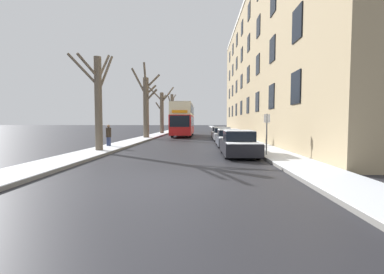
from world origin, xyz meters
TOP-DOWN VIEW (x-y plane):
  - ground_plane at (0.00, 0.00)m, footprint 320.00×320.00m
  - sidewalk_left at (-5.31, 53.00)m, footprint 2.06×130.00m
  - sidewalk_right at (5.31, 53.00)m, footprint 2.06×130.00m
  - terrace_facade_right at (10.83, 23.73)m, footprint 9.10×44.74m
  - bare_tree_left_0 at (-5.25, 7.71)m, footprint 2.17×3.39m
  - bare_tree_left_1 at (-5.16, 20.93)m, footprint 3.27×2.06m
  - bare_tree_left_2 at (-5.23, 32.71)m, footprint 4.30×2.42m
  - bare_tree_left_3 at (-5.04, 44.90)m, footprint 1.25×4.20m
  - double_decker_bus at (-1.39, 26.70)m, footprint 2.58×11.05m
  - parked_car_0 at (3.21, 6.42)m, footprint 1.83×4.21m
  - parked_car_1 at (3.21, 11.98)m, footprint 1.81×4.50m
  - parked_car_2 at (3.21, 18.39)m, footprint 1.80×4.46m
  - parked_car_3 at (3.21, 23.76)m, footprint 1.73×4.06m
  - pedestrian_left_sidewalk at (-5.65, 10.44)m, footprint 0.37×0.37m
  - street_sign_post at (4.58, 5.74)m, footprint 0.32×0.07m

SIDE VIEW (x-z plane):
  - ground_plane at x=0.00m, z-range 0.00..0.00m
  - sidewalk_left at x=-5.31m, z-range 0.00..0.16m
  - sidewalk_right at x=5.31m, z-range 0.00..0.16m
  - parked_car_3 at x=3.21m, z-range -0.05..1.29m
  - parked_car_1 at x=3.21m, z-range -0.05..1.31m
  - parked_car_2 at x=3.21m, z-range -0.05..1.33m
  - parked_car_0 at x=3.21m, z-range -0.05..1.38m
  - pedestrian_left_sidewalk at x=-5.65m, z-range 0.08..1.79m
  - street_sign_post at x=4.58m, z-range 0.18..2.51m
  - double_decker_bus at x=-1.39m, z-range 0.28..4.58m
  - bare_tree_left_0 at x=-5.25m, z-range 0.09..6.55m
  - bare_tree_left_2 at x=-5.23m, z-range -0.12..7.63m
  - bare_tree_left_1 at x=-5.16m, z-range -0.27..8.11m
  - bare_tree_left_3 at x=-5.04m, z-range 0.19..7.96m
  - terrace_facade_right at x=10.83m, z-range 0.00..17.16m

